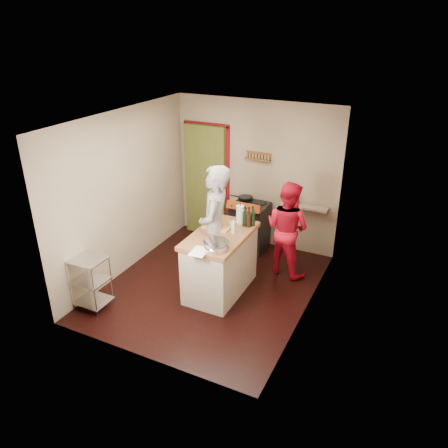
% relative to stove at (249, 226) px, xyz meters
% --- Properties ---
extents(floor, '(3.50, 3.50, 0.00)m').
position_rel_stove_xyz_m(floor, '(-0.05, -1.42, -0.45)').
color(floor, black).
rests_on(floor, ground).
extents(back_wall, '(3.00, 0.44, 2.60)m').
position_rel_stove_xyz_m(back_wall, '(-0.69, 0.36, 0.68)').
color(back_wall, tan).
rests_on(back_wall, ground).
extents(left_wall, '(0.04, 3.50, 2.60)m').
position_rel_stove_xyz_m(left_wall, '(-1.55, -1.42, 0.85)').
color(left_wall, tan).
rests_on(left_wall, ground).
extents(right_wall, '(0.04, 3.50, 2.60)m').
position_rel_stove_xyz_m(right_wall, '(1.45, -1.42, 0.85)').
color(right_wall, tan).
rests_on(right_wall, ground).
extents(ceiling, '(3.00, 3.50, 0.02)m').
position_rel_stove_xyz_m(ceiling, '(-0.05, -1.42, 2.16)').
color(ceiling, white).
rests_on(ceiling, back_wall).
extents(stove, '(0.60, 0.63, 1.00)m').
position_rel_stove_xyz_m(stove, '(0.00, 0.00, 0.00)').
color(stove, black).
rests_on(stove, ground).
extents(wire_shelving, '(0.48, 0.40, 0.80)m').
position_rel_stove_xyz_m(wire_shelving, '(-1.33, -2.62, -0.01)').
color(wire_shelving, silver).
rests_on(wire_shelving, ground).
extents(island, '(0.75, 1.40, 1.27)m').
position_rel_stove_xyz_m(island, '(0.14, -1.44, 0.06)').
color(island, beige).
rests_on(island, ground).
extents(person_stripe, '(0.65, 0.81, 1.94)m').
position_rel_stove_xyz_m(person_stripe, '(-0.01, -1.33, 0.52)').
color(person_stripe, silver).
rests_on(person_stripe, ground).
extents(person_red, '(0.89, 0.78, 1.56)m').
position_rel_stove_xyz_m(person_red, '(0.84, -0.48, 0.33)').
color(person_red, red).
rests_on(person_red, ground).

